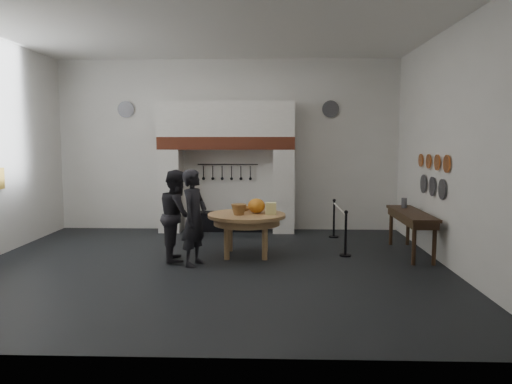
{
  "coord_description": "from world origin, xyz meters",
  "views": [
    {
      "loc": [
        1.2,
        -9.26,
        2.4
      ],
      "look_at": [
        0.86,
        0.73,
        1.35
      ],
      "focal_mm": 35.0,
      "sensor_mm": 36.0,
      "label": 1
    }
  ],
  "objects_px": {
    "work_table": "(247,215)",
    "side_table": "(411,213)",
    "visitor_far": "(177,215)",
    "iron_range": "(227,221)",
    "barrier_post_far": "(334,219)",
    "barrier_post_near": "(346,235)",
    "visitor_near": "(194,218)"
  },
  "relations": [
    {
      "from": "side_table",
      "to": "work_table",
      "type": "bearing_deg",
      "value": -176.16
    },
    {
      "from": "side_table",
      "to": "barrier_post_near",
      "type": "xyz_separation_m",
      "value": [
        -1.39,
        -0.23,
        -0.42
      ]
    },
    {
      "from": "work_table",
      "to": "visitor_near",
      "type": "relative_size",
      "value": 0.87
    },
    {
      "from": "iron_range",
      "to": "work_table",
      "type": "height_order",
      "value": "work_table"
    },
    {
      "from": "visitor_near",
      "to": "barrier_post_far",
      "type": "relative_size",
      "value": 2.05
    },
    {
      "from": "side_table",
      "to": "visitor_far",
      "type": "bearing_deg",
      "value": -171.97
    },
    {
      "from": "iron_range",
      "to": "barrier_post_near",
      "type": "height_order",
      "value": "barrier_post_near"
    },
    {
      "from": "visitor_far",
      "to": "barrier_post_near",
      "type": "distance_m",
      "value": 3.46
    },
    {
      "from": "iron_range",
      "to": "visitor_far",
      "type": "bearing_deg",
      "value": -102.13
    },
    {
      "from": "work_table",
      "to": "side_table",
      "type": "bearing_deg",
      "value": 3.84
    },
    {
      "from": "work_table",
      "to": "visitor_far",
      "type": "height_order",
      "value": "visitor_far"
    },
    {
      "from": "barrier_post_far",
      "to": "iron_range",
      "type": "bearing_deg",
      "value": 163.58
    },
    {
      "from": "work_table",
      "to": "barrier_post_near",
      "type": "height_order",
      "value": "barrier_post_near"
    },
    {
      "from": "iron_range",
      "to": "visitor_near",
      "type": "height_order",
      "value": "visitor_near"
    },
    {
      "from": "work_table",
      "to": "visitor_far",
      "type": "bearing_deg",
      "value": -161.8
    },
    {
      "from": "visitor_far",
      "to": "iron_range",
      "type": "bearing_deg",
      "value": -23.59
    },
    {
      "from": "visitor_far",
      "to": "barrier_post_far",
      "type": "distance_m",
      "value": 4.21
    },
    {
      "from": "iron_range",
      "to": "barrier_post_near",
      "type": "xyz_separation_m",
      "value": [
        2.71,
        -2.8,
        0.2
      ]
    },
    {
      "from": "iron_range",
      "to": "barrier_post_far",
      "type": "xyz_separation_m",
      "value": [
        2.71,
        -0.8,
        0.2
      ]
    },
    {
      "from": "visitor_far",
      "to": "side_table",
      "type": "xyz_separation_m",
      "value": [
        4.8,
        0.68,
        -0.04
      ]
    },
    {
      "from": "barrier_post_near",
      "to": "barrier_post_far",
      "type": "height_order",
      "value": "same"
    },
    {
      "from": "visitor_near",
      "to": "barrier_post_far",
      "type": "bearing_deg",
      "value": -27.55
    },
    {
      "from": "visitor_near",
      "to": "barrier_post_near",
      "type": "xyz_separation_m",
      "value": [
        3.0,
        0.84,
        -0.47
      ]
    },
    {
      "from": "iron_range",
      "to": "barrier_post_near",
      "type": "distance_m",
      "value": 3.9
    },
    {
      "from": "visitor_near",
      "to": "barrier_post_near",
      "type": "relative_size",
      "value": 2.05
    },
    {
      "from": "iron_range",
      "to": "work_table",
      "type": "bearing_deg",
      "value": -76.71
    },
    {
      "from": "work_table",
      "to": "visitor_near",
      "type": "height_order",
      "value": "visitor_near"
    },
    {
      "from": "iron_range",
      "to": "work_table",
      "type": "xyz_separation_m",
      "value": [
        0.66,
        -2.79,
        0.59
      ]
    },
    {
      "from": "visitor_near",
      "to": "barrier_post_far",
      "type": "xyz_separation_m",
      "value": [
        3.0,
        2.84,
        -0.47
      ]
    },
    {
      "from": "visitor_far",
      "to": "side_table",
      "type": "bearing_deg",
      "value": -93.43
    },
    {
      "from": "work_table",
      "to": "visitor_far",
      "type": "xyz_separation_m",
      "value": [
        -1.36,
        -0.45,
        0.07
      ]
    },
    {
      "from": "side_table",
      "to": "visitor_near",
      "type": "bearing_deg",
      "value": -166.24
    }
  ]
}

